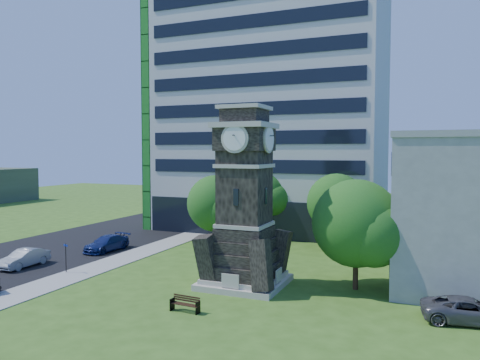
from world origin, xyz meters
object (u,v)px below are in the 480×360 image
at_px(car_east_lot, 469,310).
at_px(street_sign, 66,255).
at_px(park_bench, 185,303).
at_px(clock_tower, 245,209).
at_px(car_street_mid, 24,258).
at_px(car_street_north, 107,243).

height_order(car_east_lot, street_sign, street_sign).
xyz_separation_m(car_east_lot, street_sign, (-27.40, -0.31, 0.73)).
xyz_separation_m(car_east_lot, park_bench, (-14.87, -4.32, -0.19)).
bearing_deg(street_sign, clock_tower, 28.13).
height_order(car_street_mid, car_street_north, car_street_north).
bearing_deg(car_street_north, street_sign, -69.86).
bearing_deg(car_street_mid, car_street_north, 72.29).
height_order(car_street_mid, park_bench, car_street_mid).
distance_m(car_street_mid, car_street_north, 7.68).
height_order(clock_tower, car_street_mid, clock_tower).
xyz_separation_m(clock_tower, park_bench, (-1.10, -6.29, -4.79)).
bearing_deg(car_east_lot, car_street_north, 67.62).
bearing_deg(park_bench, street_sign, 166.14).
height_order(car_street_north, park_bench, car_street_north).
distance_m(car_street_north, park_bench, 18.75).
bearing_deg(park_bench, clock_tower, 83.97).
bearing_deg(car_east_lot, park_bench, 97.49).
bearing_deg(clock_tower, park_bench, -99.90).
distance_m(car_street_north, car_east_lot, 30.51).
xyz_separation_m(clock_tower, car_street_mid, (-18.05, -2.12, -4.58)).
distance_m(car_street_mid, park_bench, 17.46).
relative_size(clock_tower, car_east_lot, 2.51).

